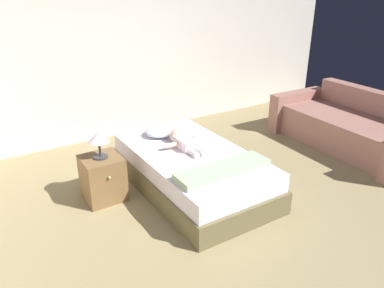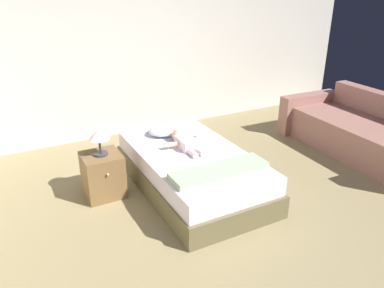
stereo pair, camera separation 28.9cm
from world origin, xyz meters
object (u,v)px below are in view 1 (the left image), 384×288
bed (192,170)px  lamp (99,139)px  nightstand (103,178)px  pillow (162,131)px  baby (184,141)px  toothbrush (194,137)px  couch (352,128)px

bed → lamp: (-0.95, 0.32, 0.49)m
bed → nightstand: 1.00m
pillow → nightstand: bearing=-161.4°
pillow → baby: baby is taller
nightstand → bed: bearing=-18.9°
baby → toothbrush: size_ratio=4.05×
bed → toothbrush: bearing=53.4°
pillow → lamp: bearing=-161.4°
couch → nightstand: couch is taller
baby → lamp: bearing=171.8°
lamp → baby: bearing=-8.2°
bed → couch: size_ratio=0.92×
pillow → toothbrush: pillow is taller
pillow → baby: bearing=-83.3°
baby → couch: size_ratio=0.27×
bed → couch: couch is taller
baby → lamp: lamp is taller
pillow → couch: bearing=-17.8°
nightstand → pillow: bearing=18.6°
pillow → lamp: 0.97m
pillow → nightstand: size_ratio=0.85×
bed → toothbrush: toothbrush is taller
bed → nightstand: size_ratio=4.07×
baby → lamp: 0.98m
nightstand → lamp: bearing=90.0°
bed → toothbrush: size_ratio=13.64×
couch → nightstand: 3.57m
nightstand → couch: bearing=-8.7°
toothbrush → couch: (2.34, -0.55, -0.18)m
toothbrush → pillow: bearing=134.9°
pillow → couch: (2.63, -0.85, -0.23)m
toothbrush → nightstand: 1.21m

